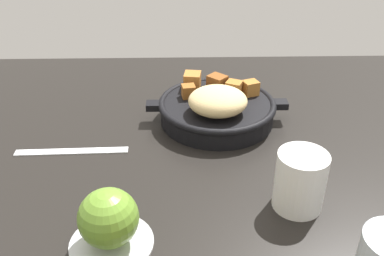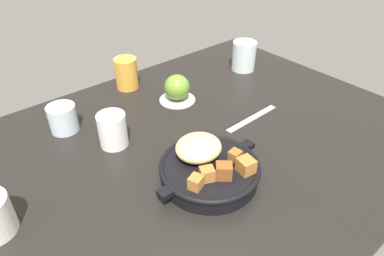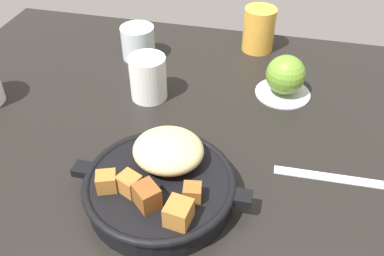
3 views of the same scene
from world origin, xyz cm
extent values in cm
cube|color=black|center=(0.00, 0.00, -1.20)|extent=(115.03, 84.87, 2.40)
cylinder|color=black|center=(-5.08, -11.20, 1.89)|extent=(20.31, 20.31, 3.77)
torus|color=black|center=(-5.08, -11.20, 3.47)|extent=(21.10, 21.10, 1.20)
cube|color=black|center=(6.28, -11.20, 3.21)|extent=(2.64, 2.40, 1.20)
cube|color=black|center=(-16.45, -11.20, 3.21)|extent=(2.64, 2.40, 1.20)
ellipsoid|color=#DBBC7F|center=(-4.84, -7.41, 5.98)|extent=(10.02, 9.34, 4.41)
cube|color=brown|center=(-5.37, -15.57, 5.35)|extent=(4.14, 4.11, 3.16)
cube|color=#935623|center=(0.30, -13.37, 4.93)|extent=(2.64, 2.54, 2.33)
cube|color=#A86B2D|center=(-0.81, -17.19, 5.28)|extent=(3.44, 3.64, 3.01)
cube|color=#A86B2D|center=(-8.31, -13.91, 5.13)|extent=(3.47, 3.31, 2.72)
cube|color=#A86B2D|center=(-11.41, -14.21, 5.07)|extent=(3.26, 3.10, 2.60)
cylinder|color=#B7BABF|center=(9.96, 18.80, 0.30)|extent=(10.32, 10.32, 0.60)
sphere|color=olive|center=(9.96, 18.80, 4.23)|extent=(7.25, 7.25, 7.25)
cube|color=silver|center=(19.20, -1.54, 0.18)|extent=(18.25, 2.09, 0.36)
cylinder|color=white|center=(-14.26, 12.25, 4.13)|extent=(6.68, 6.68, 8.25)
cylinder|color=gold|center=(3.27, 34.84, 4.66)|extent=(6.77, 6.77, 9.32)
cylinder|color=silver|center=(-20.80, 25.55, 3.44)|extent=(6.99, 6.99, 6.88)
camera|label=1|loc=(1.06, 56.81, 39.12)|focal=40.19mm
camera|label=2|loc=(-42.86, -50.39, 51.23)|focal=32.67mm
camera|label=3|loc=(8.23, -48.38, 45.85)|focal=39.24mm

